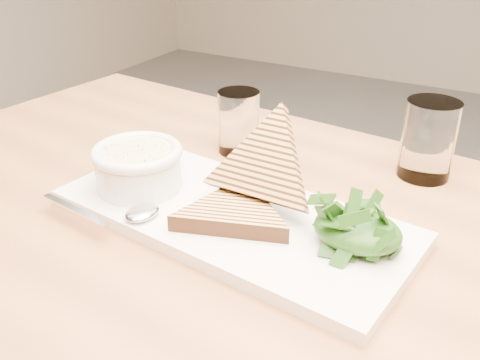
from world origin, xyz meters
The scene contains 14 objects.
table_top centered at (-0.13, -0.18, 0.73)m, with size 1.24×0.83×0.04m, color #A86838.
table_leg_bl centered at (-0.71, 0.18, 0.35)m, with size 0.06×0.06×0.71m, color #A86838.
platter centered at (-0.16, -0.13, 0.75)m, with size 0.44×0.20×0.02m, color white.
soup_bowl centered at (-0.29, -0.13, 0.78)m, with size 0.11×0.11×0.04m, color white.
soup centered at (-0.29, -0.13, 0.81)m, with size 0.09×0.09×0.01m, color beige.
bowl_rim centered at (-0.29, -0.13, 0.81)m, with size 0.12×0.12×0.01m, color white.
sandwich_flat centered at (-0.14, -0.14, 0.77)m, with size 0.16×0.16×0.02m, color tan, non-canonical shape.
sandwich_lean centered at (-0.13, -0.09, 0.81)m, with size 0.16×0.16×0.09m, color tan, non-canonical shape.
salad_base centered at (0.00, -0.12, 0.78)m, with size 0.10×0.08×0.04m, color #103F0E.
arugula_pile centered at (0.00, -0.12, 0.79)m, with size 0.11×0.10×0.05m, color #2D5318, non-canonical shape.
spoon_bowl centered at (-0.24, -0.19, 0.77)m, with size 0.03×0.05×0.01m, color silver.
spoon_handle centered at (-0.32, -0.22, 0.77)m, with size 0.12×0.01×0.00m, color silver.
glass_near centered at (-0.25, 0.06, 0.79)m, with size 0.06×0.06×0.10m, color white.
glass_far centered at (0.02, 0.12, 0.80)m, with size 0.07×0.07×0.11m, color white.
Camera 1 is at (0.12, -0.61, 1.10)m, focal length 40.00 mm.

